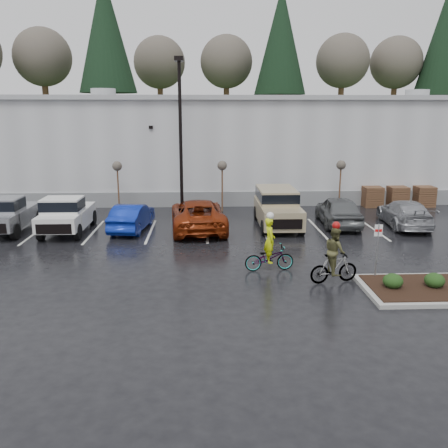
{
  "coord_description": "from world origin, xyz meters",
  "views": [
    {
      "loc": [
        -2.63,
        -16.51,
        6.31
      ],
      "look_at": [
        -1.76,
        4.13,
        1.3
      ],
      "focal_mm": 38.0,
      "sensor_mm": 36.0,
      "label": 1
    }
  ],
  "objects_px": {
    "lamppost": "(180,120)",
    "suv_tan": "(278,208)",
    "fire_lane_sign": "(377,245)",
    "car_red": "(198,215)",
    "car_far_silver": "(405,213)",
    "cyclist_olive": "(334,261)",
    "cyclist_hivis": "(269,253)",
    "pallet_stack_b": "(397,196)",
    "pallet_stack_c": "(424,196)",
    "sapling_west": "(117,169)",
    "sapling_mid": "(222,168)",
    "pickup_silver": "(10,213)",
    "car_grey": "(339,211)",
    "pallet_stack_a": "(372,197)",
    "car_blue": "(132,217)",
    "pickup_white": "(68,213)",
    "sapling_east": "(341,168)"
  },
  "relations": [
    {
      "from": "car_grey",
      "to": "pallet_stack_b",
      "type": "bearing_deg",
      "value": -133.55
    },
    {
      "from": "fire_lane_sign",
      "to": "lamppost",
      "type": "bearing_deg",
      "value": 123.46
    },
    {
      "from": "lamppost",
      "to": "pallet_stack_a",
      "type": "bearing_deg",
      "value": 9.09
    },
    {
      "from": "pallet_stack_c",
      "to": "lamppost",
      "type": "bearing_deg",
      "value": -172.87
    },
    {
      "from": "pickup_silver",
      "to": "car_blue",
      "type": "xyz_separation_m",
      "value": [
        6.45,
        -0.09,
        -0.26
      ]
    },
    {
      "from": "car_grey",
      "to": "suv_tan",
      "type": "bearing_deg",
      "value": 7.21
    },
    {
      "from": "sapling_mid",
      "to": "car_grey",
      "type": "relative_size",
      "value": 0.66
    },
    {
      "from": "car_far_silver",
      "to": "cyclist_olive",
      "type": "relative_size",
      "value": 2.14
    },
    {
      "from": "car_blue",
      "to": "car_grey",
      "type": "relative_size",
      "value": 0.89
    },
    {
      "from": "pickup_silver",
      "to": "fire_lane_sign",
      "type": "bearing_deg",
      "value": -26.27
    },
    {
      "from": "sapling_mid",
      "to": "suv_tan",
      "type": "distance_m",
      "value": 5.41
    },
    {
      "from": "fire_lane_sign",
      "to": "car_red",
      "type": "height_order",
      "value": "fire_lane_sign"
    },
    {
      "from": "sapling_mid",
      "to": "sapling_east",
      "type": "height_order",
      "value": "same"
    },
    {
      "from": "sapling_west",
      "to": "pickup_silver",
      "type": "distance_m",
      "value": 6.94
    },
    {
      "from": "sapling_west",
      "to": "pallet_stack_b",
      "type": "xyz_separation_m",
      "value": [
        18.2,
        1.0,
        -2.05
      ]
    },
    {
      "from": "pallet_stack_a",
      "to": "pickup_white",
      "type": "xyz_separation_m",
      "value": [
        -18.33,
        -5.72,
        0.3
      ]
    },
    {
      "from": "pallet_stack_c",
      "to": "cyclist_hivis",
      "type": "relative_size",
      "value": 0.56
    },
    {
      "from": "pickup_silver",
      "to": "car_far_silver",
      "type": "bearing_deg",
      "value": 0.31
    },
    {
      "from": "sapling_west",
      "to": "pallet_stack_c",
      "type": "relative_size",
      "value": 2.37
    },
    {
      "from": "car_red",
      "to": "cyclist_hivis",
      "type": "xyz_separation_m",
      "value": [
        2.93,
        -6.79,
        -0.08
      ]
    },
    {
      "from": "pallet_stack_b",
      "to": "fire_lane_sign",
      "type": "height_order",
      "value": "fire_lane_sign"
    },
    {
      "from": "sapling_west",
      "to": "car_red",
      "type": "height_order",
      "value": "sapling_west"
    },
    {
      "from": "pickup_silver",
      "to": "car_grey",
      "type": "height_order",
      "value": "pickup_silver"
    },
    {
      "from": "pallet_stack_b",
      "to": "car_blue",
      "type": "height_order",
      "value": "car_blue"
    },
    {
      "from": "pallet_stack_b",
      "to": "car_grey",
      "type": "height_order",
      "value": "car_grey"
    },
    {
      "from": "lamppost",
      "to": "pallet_stack_c",
      "type": "relative_size",
      "value": 6.83
    },
    {
      "from": "pallet_stack_c",
      "to": "pickup_silver",
      "type": "height_order",
      "value": "pickup_silver"
    },
    {
      "from": "pallet_stack_a",
      "to": "sapling_west",
      "type": "bearing_deg",
      "value": -176.53
    },
    {
      "from": "sapling_mid",
      "to": "suv_tan",
      "type": "bearing_deg",
      "value": -55.82
    },
    {
      "from": "lamppost",
      "to": "suv_tan",
      "type": "relative_size",
      "value": 1.81
    },
    {
      "from": "pallet_stack_c",
      "to": "pallet_stack_b",
      "type": "bearing_deg",
      "value": 180.0
    },
    {
      "from": "cyclist_olive",
      "to": "pickup_white",
      "type": "bearing_deg",
      "value": 44.01
    },
    {
      "from": "suv_tan",
      "to": "car_blue",
      "type": "bearing_deg",
      "value": -177.33
    },
    {
      "from": "car_far_silver",
      "to": "cyclist_hivis",
      "type": "bearing_deg",
      "value": 45.21
    },
    {
      "from": "pickup_silver",
      "to": "car_grey",
      "type": "xyz_separation_m",
      "value": [
        17.8,
        0.51,
        -0.15
      ]
    },
    {
      "from": "car_red",
      "to": "car_grey",
      "type": "distance_m",
      "value": 7.84
    },
    {
      "from": "sapling_east",
      "to": "pallet_stack_b",
      "type": "height_order",
      "value": "sapling_east"
    },
    {
      "from": "sapling_east",
      "to": "car_grey",
      "type": "height_order",
      "value": "sapling_east"
    },
    {
      "from": "lamppost",
      "to": "car_far_silver",
      "type": "bearing_deg",
      "value": -15.36
    },
    {
      "from": "fire_lane_sign",
      "to": "pallet_stack_b",
      "type": "bearing_deg",
      "value": 65.12
    },
    {
      "from": "pallet_stack_a",
      "to": "pickup_white",
      "type": "relative_size",
      "value": 0.26
    },
    {
      "from": "cyclist_hivis",
      "to": "pickup_white",
      "type": "bearing_deg",
      "value": 49.33
    },
    {
      "from": "pallet_stack_a",
      "to": "cyclist_olive",
      "type": "xyz_separation_m",
      "value": [
        -6.34,
        -13.97,
        0.18
      ]
    },
    {
      "from": "lamppost",
      "to": "sapling_west",
      "type": "height_order",
      "value": "lamppost"
    },
    {
      "from": "cyclist_olive",
      "to": "pallet_stack_b",
      "type": "bearing_deg",
      "value": -41.35
    },
    {
      "from": "car_grey",
      "to": "car_far_silver",
      "type": "height_order",
      "value": "car_grey"
    },
    {
      "from": "pallet_stack_c",
      "to": "cyclist_hivis",
      "type": "distance_m",
      "value": 17.37
    },
    {
      "from": "lamppost",
      "to": "pallet_stack_c",
      "type": "bearing_deg",
      "value": 7.13
    },
    {
      "from": "sapling_west",
      "to": "pickup_white",
      "type": "distance_m",
      "value": 5.35
    },
    {
      "from": "car_red",
      "to": "car_far_silver",
      "type": "xyz_separation_m",
      "value": [
        11.4,
        0.3,
        -0.1
      ]
    }
  ]
}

